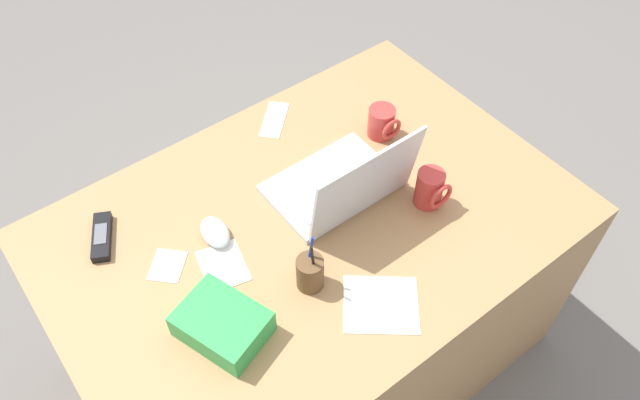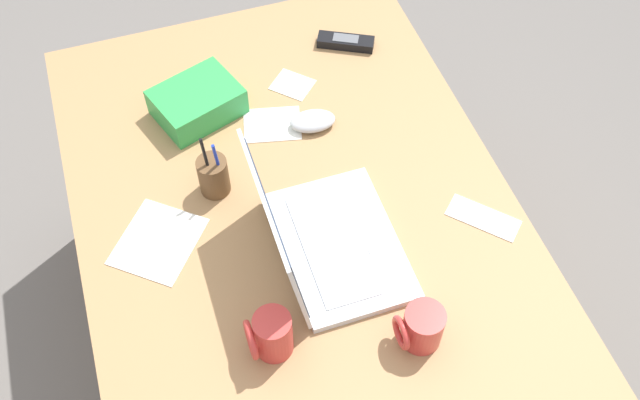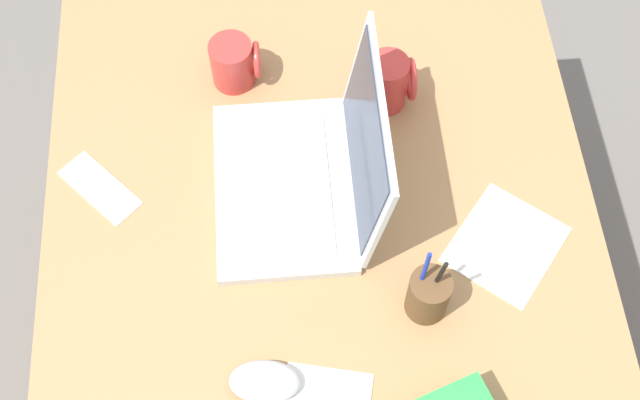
{
  "view_description": "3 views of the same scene",
  "coord_description": "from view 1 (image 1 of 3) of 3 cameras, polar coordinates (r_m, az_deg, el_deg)",
  "views": [
    {
      "loc": [
        0.6,
        0.82,
        2.02
      ],
      "look_at": [
        -0.05,
        -0.02,
        0.75
      ],
      "focal_mm": 35.19,
      "sensor_mm": 36.0,
      "label": 1
    },
    {
      "loc": [
        -0.88,
        0.24,
        2.03
      ],
      "look_at": [
        -0.04,
        -0.04,
        0.79
      ],
      "focal_mm": 41.09,
      "sensor_mm": 36.0,
      "label": 2
    },
    {
      "loc": [
        0.6,
        -0.05,
        1.99
      ],
      "look_at": [
        -0.04,
        -0.0,
        0.82
      ],
      "focal_mm": 47.39,
      "sensor_mm": 36.0,
      "label": 3
    }
  ],
  "objects": [
    {
      "name": "cordless_phone",
      "position": [
        1.7,
        -19.23,
        -3.17
      ],
      "size": [
        0.11,
        0.15,
        0.03
      ],
      "color": "black",
      "rests_on": "desk"
    },
    {
      "name": "pen_holder",
      "position": [
        1.5,
        -0.91,
        -6.6
      ],
      "size": [
        0.07,
        0.07,
        0.17
      ],
      "color": "brown",
      "rests_on": "desk"
    },
    {
      "name": "paper_note_near_laptop",
      "position": [
        1.52,
        5.55,
        -9.44
      ],
      "size": [
        0.24,
        0.23,
        0.0
      ],
      "primitive_type": "cube",
      "rotation": [
        0.0,
        0.0,
        -0.68
      ],
      "color": "white",
      "rests_on": "desk"
    },
    {
      "name": "paper_note_left",
      "position": [
        1.59,
        -8.8,
        -5.93
      ],
      "size": [
        0.13,
        0.16,
        0.0
      ],
      "primitive_type": "cube",
      "rotation": [
        0.0,
        0.0,
        -0.23
      ],
      "color": "white",
      "rests_on": "desk"
    },
    {
      "name": "paper_note_right",
      "position": [
        1.61,
        -13.69,
        -5.82
      ],
      "size": [
        0.12,
        0.12,
        0.0
      ],
      "primitive_type": "cube",
      "rotation": [
        0.0,
        0.0,
        -0.79
      ],
      "color": "white",
      "rests_on": "desk"
    },
    {
      "name": "coffee_mug_tall",
      "position": [
        1.68,
        10.0,
        0.99
      ],
      "size": [
        0.08,
        0.09,
        0.11
      ],
      "color": "#C63833",
      "rests_on": "desk"
    },
    {
      "name": "coffee_mug_white",
      "position": [
        1.85,
        5.67,
        7.01
      ],
      "size": [
        0.08,
        0.09,
        0.09
      ],
      "color": "#C63833",
      "rests_on": "desk"
    },
    {
      "name": "desk",
      "position": [
        1.95,
        -0.72,
        -8.38
      ],
      "size": [
        1.36,
        0.94,
        0.72
      ],
      "primitive_type": "cube",
      "color": "#A87C4F",
      "rests_on": "ground"
    },
    {
      "name": "laptop",
      "position": [
        1.67,
        2.08,
        1.4
      ],
      "size": [
        0.34,
        0.28,
        0.25
      ],
      "color": "silver",
      "rests_on": "desk"
    },
    {
      "name": "paper_note_front",
      "position": [
        1.92,
        -4.18,
        7.3
      ],
      "size": [
        0.16,
        0.15,
        0.0
      ],
      "primitive_type": "cube",
      "rotation": [
        0.0,
        0.0,
        0.75
      ],
      "color": "white",
      "rests_on": "desk"
    },
    {
      "name": "computer_mouse",
      "position": [
        1.63,
        -9.52,
        -2.9
      ],
      "size": [
        0.08,
        0.12,
        0.03
      ],
      "primitive_type": "ellipsoid",
      "rotation": [
        0.0,
        0.0,
        -0.11
      ],
      "color": "silver",
      "rests_on": "desk"
    },
    {
      "name": "snack_bag",
      "position": [
        1.46,
        -8.87,
        -11.08
      ],
      "size": [
        0.2,
        0.23,
        0.07
      ],
      "primitive_type": "cube",
      "rotation": [
        0.0,
        0.0,
        0.34
      ],
      "color": "green",
      "rests_on": "desk"
    },
    {
      "name": "ground_plane",
      "position": [
        2.26,
        -0.63,
        -13.1
      ],
      "size": [
        6.0,
        6.0,
        0.0
      ],
      "primitive_type": "plane",
      "color": "slate"
    }
  ]
}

